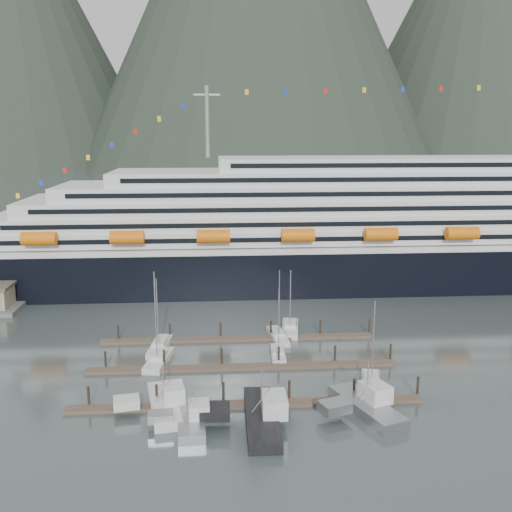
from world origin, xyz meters
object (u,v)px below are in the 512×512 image
at_px(cruise_ship, 376,234).
at_px(sailboat_h, 371,384).
at_px(sailboat_b, 160,347).
at_px(sailboat_g, 278,337).
at_px(sailboat_a, 159,361).
at_px(sailboat_f, 290,329).
at_px(sailboat_c, 278,354).
at_px(trawler_d, 366,405).
at_px(trawler_b, 190,420).
at_px(trawler_a, 163,403).
at_px(trawler_c, 260,416).

xyz_separation_m(cruise_ship, sailboat_h, (-16.57, -60.10, -11.62)).
height_order(sailboat_b, sailboat_g, sailboat_g).
relative_size(sailboat_a, sailboat_f, 1.27).
height_order(sailboat_a, sailboat_c, sailboat_a).
height_order(sailboat_c, trawler_d, sailboat_c).
xyz_separation_m(sailboat_g, trawler_d, (8.46, -29.09, 0.56)).
bearing_deg(sailboat_a, sailboat_c, -75.99).
height_order(sailboat_h, trawler_b, sailboat_h).
distance_m(sailboat_f, trawler_a, 36.82).
relative_size(sailboat_b, trawler_d, 0.97).
height_order(sailboat_a, sailboat_h, sailboat_a).
height_order(trawler_a, trawler_b, trawler_a).
bearing_deg(sailboat_c, cruise_ship, -27.95).
distance_m(sailboat_a, trawler_d, 34.40).
distance_m(sailboat_c, trawler_b, 26.32).
xyz_separation_m(cruise_ship, sailboat_a, (-48.06, -48.84, -11.59)).
distance_m(cruise_ship, trawler_d, 71.42).
distance_m(sailboat_h, trawler_b, 27.56).
bearing_deg(sailboat_h, sailboat_b, 73.87).
xyz_separation_m(sailboat_a, sailboat_c, (19.33, 1.44, -0.05)).
bearing_deg(cruise_ship, sailboat_g, -125.69).
distance_m(sailboat_g, trawler_d, 30.30).
relative_size(sailboat_c, trawler_b, 1.19).
distance_m(sailboat_c, sailboat_g, 8.69).
xyz_separation_m(sailboat_f, trawler_a, (-20.94, -30.29, 0.47)).
distance_m(cruise_ship, trawler_a, 80.65).
xyz_separation_m(sailboat_a, trawler_b, (5.75, -21.10, 0.40)).
xyz_separation_m(sailboat_b, sailboat_g, (20.59, 3.74, -0.01)).
height_order(sailboat_g, trawler_d, sailboat_g).
height_order(sailboat_h, trawler_c, sailboat_h).
height_order(sailboat_a, sailboat_b, sailboat_a).
bearing_deg(sailboat_b, sailboat_g, -73.27).
distance_m(sailboat_c, sailboat_h, 17.58).
relative_size(sailboat_c, sailboat_h, 0.90).
bearing_deg(trawler_d, trawler_b, 74.61).
xyz_separation_m(sailboat_h, trawler_b, (-25.74, -9.85, 0.43)).
distance_m(cruise_ship, sailboat_c, 56.64).
relative_size(sailboat_b, trawler_b, 1.28).
bearing_deg(sailboat_h, sailboat_c, 56.56).
bearing_deg(trawler_d, trawler_c, 77.82).
bearing_deg(sailboat_a, sailboat_h, -99.91).
height_order(cruise_ship, sailboat_b, cruise_ship).
xyz_separation_m(trawler_b, trawler_d, (22.92, 2.10, 0.11)).
relative_size(sailboat_f, trawler_b, 1.22).
bearing_deg(sailboat_c, sailboat_f, -12.74).
height_order(sailboat_h, trawler_d, sailboat_h).
relative_size(trawler_a, trawler_c, 0.84).
distance_m(sailboat_b, sailboat_h, 36.41).
xyz_separation_m(sailboat_h, trawler_a, (-29.53, -5.14, 0.47)).
relative_size(sailboat_c, sailboat_f, 0.98).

